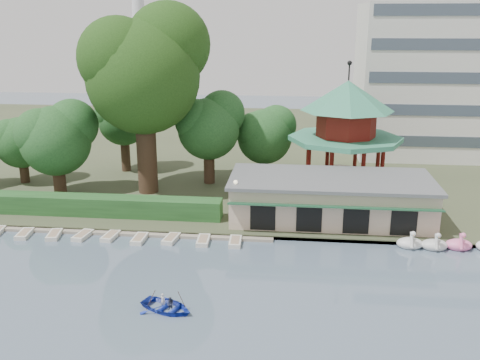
# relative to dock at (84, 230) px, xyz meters

# --- Properties ---
(ground_plane) EXTENTS (220.00, 220.00, 0.00)m
(ground_plane) POSITION_rel_dock_xyz_m (12.00, -17.20, -0.12)
(ground_plane) COLOR slate
(ground_plane) RESTS_ON ground
(shore) EXTENTS (220.00, 70.00, 0.40)m
(shore) POSITION_rel_dock_xyz_m (12.00, 34.80, 0.08)
(shore) COLOR #424930
(shore) RESTS_ON ground
(embankment) EXTENTS (220.00, 0.60, 0.30)m
(embankment) POSITION_rel_dock_xyz_m (12.00, 0.10, 0.03)
(embankment) COLOR gray
(embankment) RESTS_ON ground
(dock) EXTENTS (34.00, 1.60, 0.24)m
(dock) POSITION_rel_dock_xyz_m (0.00, 0.00, 0.00)
(dock) COLOR gray
(dock) RESTS_ON ground
(boathouse) EXTENTS (18.60, 9.39, 3.90)m
(boathouse) POSITION_rel_dock_xyz_m (22.00, 4.77, 2.25)
(boathouse) COLOR #C9AE97
(boathouse) RESTS_ON shore
(pavilion) EXTENTS (12.40, 12.40, 13.50)m
(pavilion) POSITION_rel_dock_xyz_m (24.00, 14.80, 7.36)
(pavilion) COLOR #C9AE97
(pavilion) RESTS_ON shore
(hedge) EXTENTS (30.00, 2.00, 1.80)m
(hedge) POSITION_rel_dock_xyz_m (-3.00, 3.30, 1.18)
(hedge) COLOR #255524
(hedge) RESTS_ON shore
(lamp_post) EXTENTS (0.36, 0.36, 4.28)m
(lamp_post) POSITION_rel_dock_xyz_m (13.50, 1.80, 3.22)
(lamp_post) COLOR black
(lamp_post) RESTS_ON shore
(big_tree) EXTENTS (12.82, 11.94, 19.75)m
(big_tree) POSITION_rel_dock_xyz_m (3.16, 10.99, 13.51)
(big_tree) COLOR #3A281C
(big_tree) RESTS_ON shore
(small_trees) EXTENTS (39.62, 17.00, 10.39)m
(small_trees) POSITION_rel_dock_xyz_m (-0.62, 13.93, 6.19)
(small_trees) COLOR #3A281C
(small_trees) RESTS_ON shore
(swan_boats) EXTENTS (13.63, 2.07, 1.92)m
(swan_boats) POSITION_rel_dock_xyz_m (33.60, -0.55, 0.28)
(swan_boats) COLOR white
(swan_boats) RESTS_ON ground
(moored_rowboats) EXTENTS (29.97, 2.75, 0.36)m
(moored_rowboats) POSITION_rel_dock_xyz_m (-0.81, -1.39, 0.06)
(moored_rowboats) COLOR silver
(moored_rowboats) RESTS_ON ground
(rowboat_with_passengers) EXTENTS (6.05, 5.27, 2.01)m
(rowboat_with_passengers) POSITION_rel_dock_xyz_m (10.64, -12.62, 0.40)
(rowboat_with_passengers) COLOR #172DA3
(rowboat_with_passengers) RESTS_ON ground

